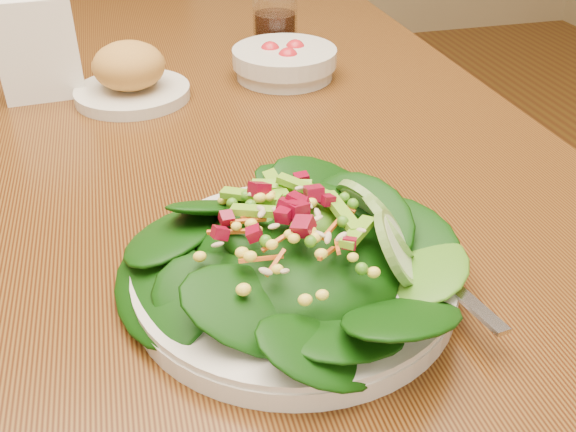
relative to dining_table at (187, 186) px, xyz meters
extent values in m
cube|color=brown|center=(0.00, 0.00, 0.08)|extent=(0.90, 1.40, 0.04)
cylinder|color=black|center=(0.39, 0.64, -0.29)|extent=(0.07, 0.07, 0.71)
cube|color=black|center=(-0.15, 1.07, -0.19)|extent=(0.57, 0.57, 0.04)
cylinder|color=black|center=(-0.03, 1.31, -0.43)|extent=(0.04, 0.04, 0.44)
cylinder|color=black|center=(-0.39, 1.19, -0.43)|extent=(0.04, 0.04, 0.44)
cylinder|color=black|center=(0.09, 0.95, -0.43)|extent=(0.04, 0.04, 0.44)
cylinder|color=black|center=(-0.27, 0.83, -0.43)|extent=(0.04, 0.04, 0.44)
cylinder|color=silver|center=(0.05, -0.37, 0.11)|extent=(0.28, 0.28, 0.02)
ellipsoid|color=black|center=(0.05, -0.37, 0.14)|extent=(0.19, 0.19, 0.04)
cube|color=silver|center=(0.17, -0.40, 0.12)|extent=(0.05, 0.18, 0.01)
cylinder|color=silver|center=(-0.06, 0.09, 0.11)|extent=(0.16, 0.16, 0.02)
ellipsoid|color=gold|center=(-0.06, 0.09, 0.15)|extent=(0.10, 0.10, 0.06)
cylinder|color=silver|center=(0.17, 0.11, 0.12)|extent=(0.16, 0.16, 0.04)
sphere|color=red|center=(0.19, 0.12, 0.14)|extent=(0.03, 0.03, 0.03)
sphere|color=red|center=(0.15, 0.12, 0.14)|extent=(0.03, 0.03, 0.03)
sphere|color=red|center=(0.17, 0.09, 0.14)|extent=(0.03, 0.03, 0.03)
cylinder|color=silver|center=(0.19, 0.23, 0.16)|extent=(0.07, 0.07, 0.13)
cylinder|color=black|center=(0.19, 0.23, 0.13)|extent=(0.07, 0.07, 0.06)
cube|color=white|center=(-0.17, 0.13, 0.17)|extent=(0.11, 0.07, 0.14)
cube|color=white|center=(-0.17, 0.13, 0.18)|extent=(0.09, 0.05, 0.12)
camera|label=1|loc=(-0.06, -0.79, 0.45)|focal=40.00mm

